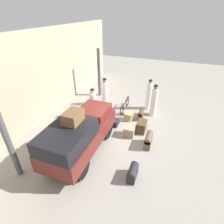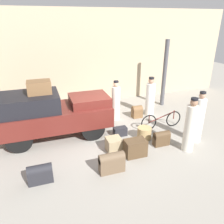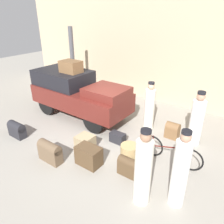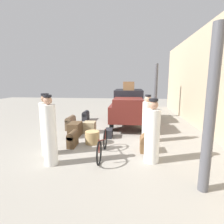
% 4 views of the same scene
% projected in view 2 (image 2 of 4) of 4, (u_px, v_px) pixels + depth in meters
% --- Properties ---
extents(ground_plane, '(30.00, 30.00, 0.00)m').
position_uv_depth(ground_plane, '(109.00, 139.00, 7.90)').
color(ground_plane, gray).
extents(station_building_facade, '(16.00, 0.15, 4.50)m').
position_uv_depth(station_building_facade, '(82.00, 58.00, 10.56)').
color(station_building_facade, tan).
rests_on(station_building_facade, ground).
extents(canopy_pillar_right, '(0.20, 0.20, 3.16)m').
position_uv_depth(canopy_pillar_right, '(165.00, 74.00, 10.45)').
color(canopy_pillar_right, '#4C4C51').
rests_on(canopy_pillar_right, ground).
extents(truck, '(3.93, 1.58, 1.70)m').
position_uv_depth(truck, '(50.00, 113.00, 7.67)').
color(truck, black).
rests_on(truck, ground).
extents(bicycle, '(1.75, 0.04, 0.69)m').
position_uv_depth(bicycle, '(161.00, 120.00, 8.55)').
color(bicycle, black).
rests_on(bicycle, ground).
extents(wicker_basket, '(0.50, 0.50, 0.44)m').
position_uv_depth(wicker_basket, '(144.00, 133.00, 7.85)').
color(wicker_basket, tan).
rests_on(wicker_basket, ground).
extents(porter_standing_middle, '(0.36, 0.36, 1.82)m').
position_uv_depth(porter_standing_middle, '(190.00, 127.00, 6.93)').
color(porter_standing_middle, silver).
rests_on(porter_standing_middle, ground).
extents(porter_with_bicycle, '(0.34, 0.34, 1.83)m').
position_uv_depth(porter_with_bicycle, '(199.00, 119.00, 7.46)').
color(porter_with_bicycle, white).
rests_on(porter_with_bicycle, ground).
extents(porter_lifting_near_truck, '(0.35, 0.35, 1.70)m').
position_uv_depth(porter_lifting_near_truck, '(116.00, 102.00, 9.17)').
color(porter_lifting_near_truck, silver).
rests_on(porter_lifting_near_truck, ground).
extents(porter_carrying_trunk, '(0.40, 0.40, 1.72)m').
position_uv_depth(porter_carrying_trunk, '(150.00, 98.00, 9.63)').
color(porter_carrying_trunk, white).
rests_on(porter_carrying_trunk, ground).
extents(trunk_wicker_pale, '(0.67, 0.43, 0.54)m').
position_uv_depth(trunk_wicker_pale, '(135.00, 148.00, 6.85)').
color(trunk_wicker_pale, '#4C3823').
rests_on(trunk_wicker_pale, ground).
extents(suitcase_tan_flat, '(0.64, 0.29, 0.52)m').
position_uv_depth(suitcase_tan_flat, '(40.00, 173.00, 5.72)').
color(suitcase_tan_flat, '#232328').
rests_on(suitcase_tan_flat, ground).
extents(trunk_umber_medium, '(0.72, 0.28, 0.60)m').
position_uv_depth(trunk_umber_medium, '(112.00, 162.00, 6.09)').
color(trunk_umber_medium, brown).
rests_on(trunk_umber_medium, ground).
extents(suitcase_black_upright, '(0.49, 0.27, 0.33)m').
position_uv_depth(suitcase_black_upright, '(120.00, 131.00, 8.07)').
color(suitcase_black_upright, '#232328').
rests_on(suitcase_black_upright, ground).
extents(trunk_barrel_dark, '(0.56, 0.24, 0.52)m').
position_uv_depth(trunk_barrel_dark, '(162.00, 138.00, 7.41)').
color(trunk_barrel_dark, '#4C3823').
rests_on(trunk_barrel_dark, ground).
extents(trunk_large_brown, '(0.48, 0.48, 0.46)m').
position_uv_depth(trunk_large_brown, '(114.00, 145.00, 7.10)').
color(trunk_large_brown, '#9E8966').
rests_on(trunk_large_brown, ground).
extents(suitcase_small_leather, '(0.43, 0.33, 0.54)m').
position_uv_depth(suitcase_small_leather, '(137.00, 111.00, 9.55)').
color(suitcase_small_leather, brown).
rests_on(suitcase_small_leather, ground).
extents(trunk_on_truck_roof, '(0.76, 0.55, 0.43)m').
position_uv_depth(trunk_on_truck_roof, '(39.00, 87.00, 7.22)').
color(trunk_on_truck_roof, brown).
rests_on(trunk_on_truck_roof, truck).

